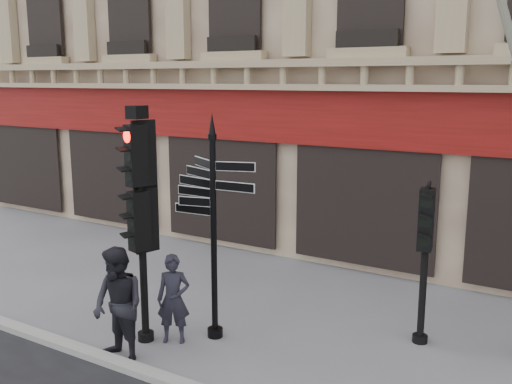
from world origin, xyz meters
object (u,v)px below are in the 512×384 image
fingerpost (213,190)px  pedestrian_b (118,306)px  traffic_signal_main (140,196)px  traffic_signal_secondary (426,237)px  pedestrian_a (173,299)px

fingerpost → pedestrian_b: bearing=-111.2°
traffic_signal_main → pedestrian_b: bearing=-61.9°
traffic_signal_secondary → pedestrian_a: bearing=-159.4°
pedestrian_a → pedestrian_b: size_ratio=0.82×
pedestrian_b → pedestrian_a: bearing=83.4°
pedestrian_a → traffic_signal_secondary: bearing=1.6°
traffic_signal_secondary → pedestrian_a: (-3.66, -2.18, -1.12)m
fingerpost → traffic_signal_secondary: bearing=33.6°
traffic_signal_main → pedestrian_a: traffic_signal_main is taller
fingerpost → pedestrian_b: fingerpost is taller
fingerpost → traffic_signal_main: bearing=-136.0°
traffic_signal_secondary → traffic_signal_main: bearing=-159.9°
traffic_signal_main → pedestrian_b: (0.17, -0.78, -1.62)m
pedestrian_b → traffic_signal_main: bearing=111.7°
fingerpost → traffic_signal_main: traffic_signal_main is taller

